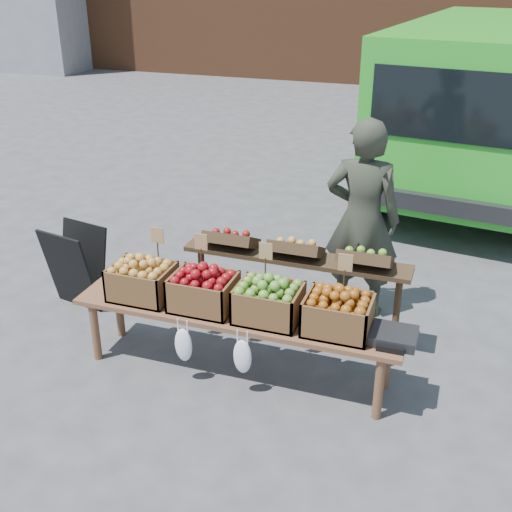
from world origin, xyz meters
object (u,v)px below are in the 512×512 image
at_px(crate_golden_apples, 142,282).
at_px(back_table, 295,284).
at_px(delivery_van, 487,110).
at_px(display_bench, 236,343).
at_px(crate_red_apples, 268,303).
at_px(vendor, 362,220).
at_px(crate_green_apples, 338,315).
at_px(weighing_scale, 394,336).
at_px(crate_russet_pears, 203,292).
at_px(chalkboard_sign, 76,267).

bearing_deg(crate_golden_apples, back_table, 32.86).
xyz_separation_m(back_table, crate_golden_apples, (-1.11, -0.72, 0.19)).
relative_size(delivery_van, crate_golden_apples, 10.54).
height_order(display_bench, crate_red_apples, crate_red_apples).
bearing_deg(vendor, back_table, 54.14).
distance_m(crate_green_apples, weighing_scale, 0.44).
bearing_deg(weighing_scale, crate_russet_pears, 180.00).
bearing_deg(delivery_van, display_bench, -99.89).
xyz_separation_m(chalkboard_sign, crate_red_apples, (2.15, -0.56, 0.29)).
xyz_separation_m(chalkboard_sign, crate_green_apples, (2.70, -0.56, 0.29)).
bearing_deg(display_bench, crate_red_apples, 0.00).
distance_m(display_bench, crate_russet_pears, 0.51).
xyz_separation_m(back_table, crate_red_apples, (-0.01, -0.72, 0.19)).
xyz_separation_m(vendor, crate_green_apples, (0.09, -1.36, -0.24)).
xyz_separation_m(vendor, weighing_scale, (0.51, -1.36, -0.34)).
xyz_separation_m(back_table, crate_russet_pears, (-0.56, -0.72, 0.19)).
distance_m(crate_red_apples, weighing_scale, 0.98).
relative_size(vendor, chalkboard_sign, 2.28).
distance_m(crate_golden_apples, crate_russet_pears, 0.55).
bearing_deg(weighing_scale, delivery_van, 84.98).
bearing_deg(crate_red_apples, back_table, 88.82).
xyz_separation_m(crate_golden_apples, crate_russet_pears, (0.55, 0.00, 0.00)).
height_order(chalkboard_sign, crate_green_apples, crate_green_apples).
height_order(chalkboard_sign, crate_red_apples, crate_red_apples).
distance_m(delivery_van, vendor, 4.21).
bearing_deg(crate_red_apples, crate_green_apples, 0.00).
distance_m(vendor, display_bench, 1.69).
distance_m(delivery_van, crate_red_apples, 5.66).
distance_m(back_table, crate_golden_apples, 1.34).
distance_m(back_table, crate_red_apples, 0.74).
bearing_deg(crate_russet_pears, crate_golden_apples, 180.00).
bearing_deg(display_bench, chalkboard_sign, 163.23).
xyz_separation_m(chalkboard_sign, crate_russet_pears, (1.60, -0.56, 0.29)).
relative_size(display_bench, crate_russet_pears, 5.40).
height_order(delivery_van, crate_red_apples, delivery_van).
bearing_deg(vendor, display_bench, 60.54).
relative_size(back_table, display_bench, 0.78).
bearing_deg(chalkboard_sign, display_bench, -5.63).
distance_m(crate_golden_apples, crate_green_apples, 1.65).
distance_m(delivery_van, display_bench, 5.78).
distance_m(delivery_van, chalkboard_sign, 6.11).
relative_size(crate_russet_pears, weighing_scale, 1.47).
height_order(delivery_van, vendor, delivery_van).
bearing_deg(delivery_van, crate_russet_pears, -102.48).
bearing_deg(display_bench, crate_golden_apples, 180.00).
bearing_deg(weighing_scale, crate_golden_apples, 180.00).
height_order(crate_russet_pears, weighing_scale, crate_russet_pears).
xyz_separation_m(vendor, back_table, (-0.45, -0.64, -0.43)).
height_order(crate_golden_apples, crate_red_apples, same).
height_order(crate_golden_apples, weighing_scale, crate_golden_apples).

